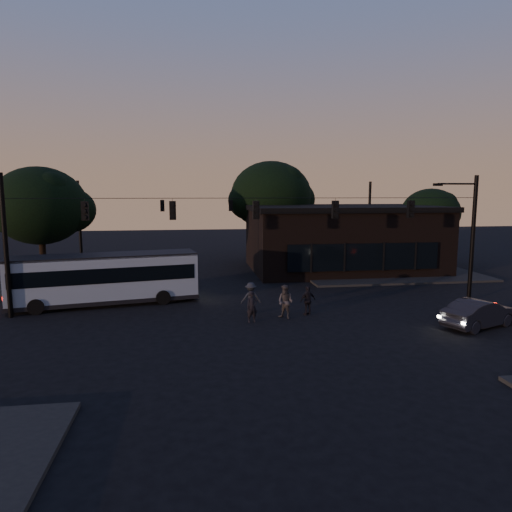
{
  "coord_description": "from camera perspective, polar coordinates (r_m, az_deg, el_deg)",
  "views": [
    {
      "loc": [
        -3.54,
        -20.83,
        6.51
      ],
      "look_at": [
        0.0,
        4.0,
        3.0
      ],
      "focal_mm": 32.0,
      "sensor_mm": 36.0,
      "label": 1
    }
  ],
  "objects": [
    {
      "name": "tree_behind",
      "position": [
        43.49,
        1.88,
        7.54
      ],
      "size": [
        7.6,
        7.6,
        9.43
      ],
      "color": "black",
      "rests_on": "ground"
    },
    {
      "name": "pedestrian_a",
      "position": [
        23.09,
        -0.49,
        -6.36
      ],
      "size": [
        0.65,
        0.5,
        1.59
      ],
      "primitive_type": "imported",
      "rotation": [
        0.0,
        0.0,
        0.22
      ],
      "color": "black",
      "rests_on": "ground"
    },
    {
      "name": "signal_rig_far",
      "position": [
        41.05,
        -3.17,
        4.74
      ],
      "size": [
        26.24,
        0.3,
        7.5
      ],
      "color": "black",
      "rests_on": "ground"
    },
    {
      "name": "pedestrian_d",
      "position": [
        24.68,
        -0.65,
        -5.28
      ],
      "size": [
        1.15,
        0.72,
        1.71
      ],
      "primitive_type": "imported",
      "rotation": [
        0.0,
        0.0,
        3.22
      ],
      "color": "black",
      "rests_on": "ground"
    },
    {
      "name": "ground",
      "position": [
        22.11,
        1.48,
        -9.16
      ],
      "size": [
        120.0,
        120.0,
        0.0
      ],
      "primitive_type": "plane",
      "color": "black",
      "rests_on": "ground"
    },
    {
      "name": "sidewalk_far_right",
      "position": [
        38.68,
        15.71,
        -1.91
      ],
      "size": [
        14.0,
        10.0,
        0.15
      ],
      "primitive_type": "cube",
      "color": "black",
      "rests_on": "ground"
    },
    {
      "name": "sidewalk_far_left",
      "position": [
        36.93,
        -24.46,
        -2.79
      ],
      "size": [
        14.0,
        10.0,
        0.15
      ],
      "primitive_type": "cube",
      "color": "black",
      "rests_on": "ground"
    },
    {
      "name": "signal_rig_near",
      "position": [
        25.17,
        0.0,
        3.27
      ],
      "size": [
        26.24,
        0.3,
        7.5
      ],
      "color": "black",
      "rests_on": "ground"
    },
    {
      "name": "car",
      "position": [
        24.83,
        26.19,
        -6.43
      ],
      "size": [
        4.41,
        2.89,
        1.37
      ],
      "primitive_type": "imported",
      "rotation": [
        0.0,
        0.0,
        1.95
      ],
      "color": "black",
      "rests_on": "ground"
    },
    {
      "name": "building",
      "position": [
        39.07,
        10.65,
        2.25
      ],
      "size": [
        15.4,
        10.41,
        5.4
      ],
      "color": "black",
      "rests_on": "ground"
    },
    {
      "name": "pedestrian_b",
      "position": [
        23.79,
        3.7,
        -5.73
      ],
      "size": [
        1.08,
        1.07,
        1.77
      ],
      "primitive_type": "imported",
      "rotation": [
        0.0,
        0.0,
        -0.75
      ],
      "color": "#3C3736",
      "rests_on": "ground"
    },
    {
      "name": "tree_left",
      "position": [
        35.42,
        -25.42,
        5.68
      ],
      "size": [
        6.4,
        6.4,
        8.3
      ],
      "color": "black",
      "rests_on": "ground"
    },
    {
      "name": "tree_right",
      "position": [
        44.45,
        20.96,
        5.03
      ],
      "size": [
        5.2,
        5.2,
        6.86
      ],
      "color": "black",
      "rests_on": "ground"
    },
    {
      "name": "pedestrian_c",
      "position": [
        24.57,
        6.5,
        -5.54
      ],
      "size": [
        1.01,
        0.69,
        1.59
      ],
      "primitive_type": "imported",
      "rotation": [
        0.0,
        0.0,
        3.5
      ],
      "color": "black",
      "rests_on": "ground"
    },
    {
      "name": "bus",
      "position": [
        27.94,
        -18.28,
        -2.44
      ],
      "size": [
        10.76,
        4.4,
        2.95
      ],
      "rotation": [
        0.0,
        0.0,
        0.19
      ],
      "color": "gray",
      "rests_on": "ground"
    }
  ]
}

